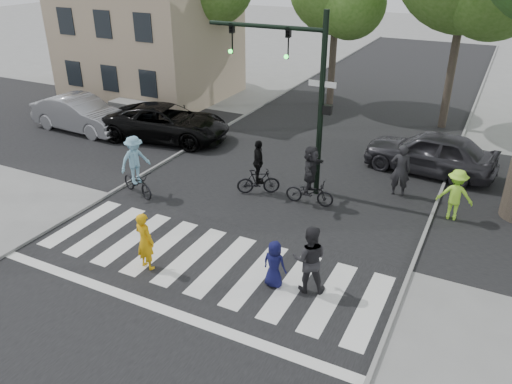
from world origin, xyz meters
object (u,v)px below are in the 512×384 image
traffic_signal (297,78)px  cyclist_left (136,170)px  car_suv (167,123)px  car_grey (430,152)px  pedestrian_woman (145,241)px  pedestrian_adult (309,259)px  pedestrian_child (274,264)px  cyclist_right (310,179)px  cyclist_mid (258,172)px  car_silver (81,114)px

traffic_signal → cyclist_left: bearing=-148.3°
car_suv → car_grey: bearing=-92.3°
car_grey → pedestrian_woman: bearing=-24.2°
cyclist_left → car_suv: 5.45m
traffic_signal → pedestrian_woman: (-1.57, -6.17, -3.09)m
pedestrian_adult → car_grey: size_ratio=0.37×
pedestrian_child → car_grey: size_ratio=0.27×
pedestrian_adult → cyclist_right: (-1.65, 4.30, 0.02)m
cyclist_left → cyclist_right: 5.83m
cyclist_left → cyclist_mid: (3.62, 1.94, -0.12)m
pedestrian_child → cyclist_mid: 5.23m
cyclist_mid → car_silver: 10.40m
cyclist_right → pedestrian_woman: bearing=-115.0°
cyclist_mid → pedestrian_adult: bearing=-50.6°
pedestrian_adult → cyclist_left: bearing=-37.4°
cyclist_mid → car_suv: size_ratio=0.35×
pedestrian_child → pedestrian_adult: 0.89m
pedestrian_adult → car_grey: 8.82m
traffic_signal → cyclist_right: bearing=-42.0°
pedestrian_child → cyclist_left: bearing=-18.5°
pedestrian_adult → cyclist_mid: 5.52m
cyclist_mid → pedestrian_child: bearing=-59.1°
cyclist_left → cyclist_right: cyclist_left is taller
traffic_signal → cyclist_left: traffic_signal is taller
pedestrian_woman → cyclist_mid: 5.33m
traffic_signal → car_suv: (-6.90, 2.11, -3.14)m
traffic_signal → car_grey: 6.16m
pedestrian_adult → car_grey: bearing=-118.3°
pedestrian_child → cyclist_left: cyclist_left is taller
cyclist_left → car_silver: cyclist_left is taller
traffic_signal → car_silver: 11.61m
traffic_signal → pedestrian_child: size_ratio=4.76×
cyclist_mid → car_suv: (-5.96, 2.99, -0.03)m
pedestrian_woman → cyclist_mid: (0.64, 5.29, -0.02)m
traffic_signal → pedestrian_adult: 6.48m
car_silver → cyclist_left: bearing=-119.8°
car_silver → car_grey: 15.22m
cyclist_right → car_suv: cyclist_right is taller
cyclist_right → car_suv: bearing=159.4°
traffic_signal → pedestrian_adult: (2.57, -5.13, -3.02)m
pedestrian_woman → cyclist_right: size_ratio=0.80×
pedestrian_adult → car_grey: pedestrian_adult is taller
pedestrian_child → cyclist_right: size_ratio=0.62×
pedestrian_adult → cyclist_mid: (-3.50, 4.26, -0.10)m
pedestrian_adult → car_suv: pedestrian_adult is taller
cyclist_left → pedestrian_adult: bearing=-18.0°
pedestrian_woman → pedestrian_adult: (4.14, 1.03, 0.08)m
cyclist_right → car_silver: bearing=169.9°
cyclist_left → car_silver: (-6.54, 4.13, -0.12)m
cyclist_mid → cyclist_right: bearing=1.4°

